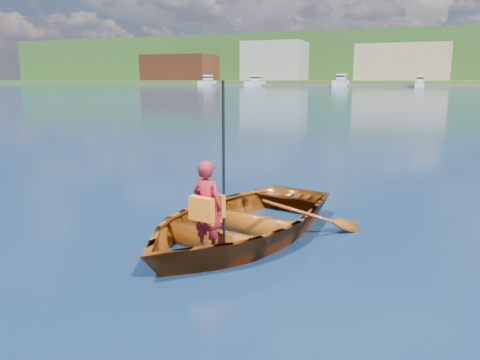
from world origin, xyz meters
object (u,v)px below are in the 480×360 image
(dock, at_px, (453,86))
(marina_yachts, at_px, (432,83))
(rowboat, at_px, (237,221))
(child_paddler, at_px, (208,207))

(dock, xyz_separation_m, marina_yachts, (-5.95, -4.70, 1.00))
(rowboat, bearing_deg, marina_yachts, 88.24)
(dock, height_order, marina_yachts, marina_yachts)
(child_paddler, distance_m, marina_yachts, 145.18)
(child_paddler, distance_m, dock, 150.16)
(rowboat, relative_size, marina_yachts, 0.03)
(marina_yachts, bearing_deg, child_paddler, -91.77)
(rowboat, distance_m, child_paddler, 1.01)
(dock, bearing_deg, rowboat, -93.98)
(marina_yachts, bearing_deg, dock, 38.30)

